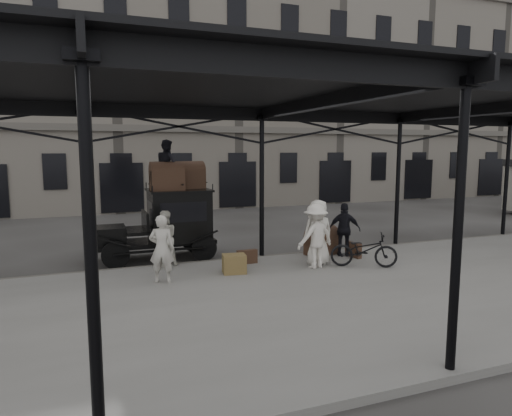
{
  "coord_description": "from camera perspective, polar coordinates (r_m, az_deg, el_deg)",
  "views": [
    {
      "loc": [
        -5.03,
        -10.85,
        3.44
      ],
      "look_at": [
        -0.34,
        1.6,
        1.7
      ],
      "focal_mm": 32.0,
      "sensor_mm": 36.0,
      "label": 1
    }
  ],
  "objects": [
    {
      "name": "taxi",
      "position": [
        14.48,
        -10.8,
        -1.57
      ],
      "size": [
        3.65,
        1.55,
        2.18
      ],
      "color": "black",
      "rests_on": "ground"
    },
    {
      "name": "ground",
      "position": [
        12.44,
        4.1,
        -8.62
      ],
      "size": [
        120.0,
        120.0,
        0.0
      ],
      "primitive_type": "plane",
      "color": "#383533",
      "rests_on": "ground"
    },
    {
      "name": "porter_left",
      "position": [
        11.46,
        -11.7,
        -5.02
      ],
      "size": [
        0.72,
        0.59,
        1.69
      ],
      "primitive_type": "imported",
      "rotation": [
        0.0,
        0.0,
        2.8
      ],
      "color": "beige",
      "rests_on": "platform"
    },
    {
      "name": "steamer_trunk_roof_near",
      "position": [
        14.08,
        -11.09,
        3.65
      ],
      "size": [
        1.0,
        0.63,
        0.72
      ],
      "primitive_type": null,
      "rotation": [
        0.0,
        0.0,
        0.03
      ],
      "color": "#462E20",
      "rests_on": "taxi"
    },
    {
      "name": "porter_centre",
      "position": [
        13.04,
        7.75,
        -3.04
      ],
      "size": [
        0.92,
        0.6,
        1.86
      ],
      "primitive_type": "imported",
      "rotation": [
        0.0,
        0.0,
        3.15
      ],
      "color": "silver",
      "rests_on": "platform"
    },
    {
      "name": "suitcase_flat",
      "position": [
        13.17,
        -1.13,
        -6.11
      ],
      "size": [
        0.6,
        0.16,
        0.4
      ],
      "primitive_type": "cube",
      "rotation": [
        0.0,
        0.0,
        0.02
      ],
      "color": "#462E20",
      "rests_on": "platform"
    },
    {
      "name": "platform",
      "position": [
        10.72,
        8.66,
        -10.93
      ],
      "size": [
        28.0,
        8.0,
        0.15
      ],
      "primitive_type": "cube",
      "color": "slate",
      "rests_on": "ground"
    },
    {
      "name": "porter_roof",
      "position": [
        14.21,
        -11.03,
        5.32
      ],
      "size": [
        0.77,
        0.88,
        1.53
      ],
      "primitive_type": "imported",
      "rotation": [
        0.0,
        0.0,
        1.85
      ],
      "color": "black",
      "rests_on": "taxi"
    },
    {
      "name": "porter_official",
      "position": [
        14.24,
        11.0,
        -2.67
      ],
      "size": [
        1.04,
        0.81,
        1.64
      ],
      "primitive_type": "imported",
      "rotation": [
        0.0,
        0.0,
        2.65
      ],
      "color": "black",
      "rests_on": "platform"
    },
    {
      "name": "steamer_trunk_platform",
      "position": [
        14.44,
        8.21,
        -4.31
      ],
      "size": [
        1.13,
        0.89,
        0.73
      ],
      "primitive_type": null,
      "rotation": [
        0.0,
        0.0,
        0.31
      ],
      "color": "#462E20",
      "rests_on": "platform"
    },
    {
      "name": "wicker_hamper",
      "position": [
        12.2,
        -2.74,
        -6.99
      ],
      "size": [
        0.66,
        0.53,
        0.5
      ],
      "primitive_type": "cube",
      "rotation": [
        0.0,
        0.0,
        -0.15
      ],
      "color": "brown",
      "rests_on": "platform"
    },
    {
      "name": "suitcase_upright",
      "position": [
        14.27,
        12.07,
        -5.12
      ],
      "size": [
        0.23,
        0.62,
        0.45
      ],
      "primitive_type": "cube",
      "rotation": [
        0.0,
        0.0,
        0.14
      ],
      "color": "#462E20",
      "rests_on": "platform"
    },
    {
      "name": "bicycle",
      "position": [
        13.11,
        13.33,
        -5.12
      ],
      "size": [
        1.91,
        1.43,
        0.96
      ],
      "primitive_type": "imported",
      "rotation": [
        0.0,
        0.0,
        1.08
      ],
      "color": "black",
      "rests_on": "platform"
    },
    {
      "name": "porter_midleft",
      "position": [
        13.05,
        -11.39,
        -3.75
      ],
      "size": [
        0.8,
        0.64,
        1.58
      ],
      "primitive_type": "imported",
      "rotation": [
        0.0,
        0.0,
        3.2
      ],
      "color": "beige",
      "rests_on": "platform"
    },
    {
      "name": "porter_right",
      "position": [
        12.7,
        7.45,
        -3.51
      ],
      "size": [
        1.26,
        0.89,
        1.78
      ],
      "primitive_type": "imported",
      "rotation": [
        0.0,
        0.0,
        3.36
      ],
      "color": "silver",
      "rests_on": "platform"
    },
    {
      "name": "building_frontage",
      "position": [
        29.5,
        -11.02,
        14.24
      ],
      "size": [
        64.0,
        8.0,
        14.0
      ],
      "primitive_type": "cube",
      "color": "slate",
      "rests_on": "ground"
    },
    {
      "name": "canopy",
      "position": [
        10.48,
        8.39,
        13.72
      ],
      "size": [
        22.5,
        9.0,
        4.74
      ],
      "color": "black",
      "rests_on": "ground"
    },
    {
      "name": "steamer_trunk_roof_far",
      "position": [
        14.66,
        -8.49,
        3.85
      ],
      "size": [
        1.06,
        0.75,
        0.72
      ],
      "primitive_type": null,
      "rotation": [
        0.0,
        0.0,
        0.16
      ],
      "color": "#462E20",
      "rests_on": "taxi"
    }
  ]
}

